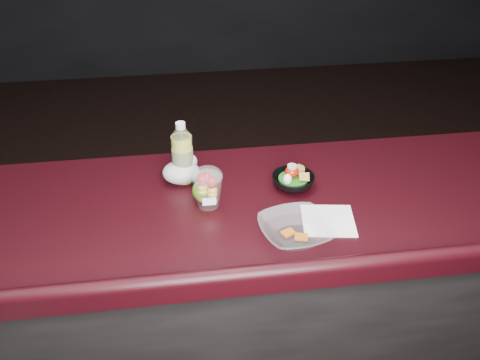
{
  "coord_description": "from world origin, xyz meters",
  "views": [
    {
      "loc": [
        -0.17,
        -1.1,
        2.03
      ],
      "look_at": [
        0.03,
        0.31,
        1.1
      ],
      "focal_mm": 40.0,
      "sensor_mm": 36.0,
      "label": 1
    }
  ],
  "objects_px": {
    "fruit_cup": "(208,187)",
    "snack_bowl": "(293,180)",
    "lemonade_bottle": "(183,157)",
    "green_apple": "(203,191)",
    "takeout_bowl": "(295,231)"
  },
  "relations": [
    {
      "from": "snack_bowl",
      "to": "takeout_bowl",
      "type": "height_order",
      "value": "snack_bowl"
    },
    {
      "from": "fruit_cup",
      "to": "green_apple",
      "type": "bearing_deg",
      "value": 109.67
    },
    {
      "from": "green_apple",
      "to": "snack_bowl",
      "type": "height_order",
      "value": "snack_bowl"
    },
    {
      "from": "lemonade_bottle",
      "to": "fruit_cup",
      "type": "relative_size",
      "value": 1.57
    },
    {
      "from": "fruit_cup",
      "to": "snack_bowl",
      "type": "distance_m",
      "value": 0.3
    },
    {
      "from": "lemonade_bottle",
      "to": "green_apple",
      "type": "bearing_deg",
      "value": -65.98
    },
    {
      "from": "snack_bowl",
      "to": "fruit_cup",
      "type": "bearing_deg",
      "value": -167.03
    },
    {
      "from": "lemonade_bottle",
      "to": "fruit_cup",
      "type": "bearing_deg",
      "value": -66.86
    },
    {
      "from": "fruit_cup",
      "to": "takeout_bowl",
      "type": "relative_size",
      "value": 0.57
    },
    {
      "from": "fruit_cup",
      "to": "snack_bowl",
      "type": "height_order",
      "value": "fruit_cup"
    },
    {
      "from": "takeout_bowl",
      "to": "snack_bowl",
      "type": "bearing_deg",
      "value": 78.93
    },
    {
      "from": "fruit_cup",
      "to": "green_apple",
      "type": "relative_size",
      "value": 1.83
    },
    {
      "from": "fruit_cup",
      "to": "snack_bowl",
      "type": "xyz_separation_m",
      "value": [
        0.29,
        0.07,
        -0.04
      ]
    },
    {
      "from": "green_apple",
      "to": "snack_bowl",
      "type": "relative_size",
      "value": 0.43
    },
    {
      "from": "takeout_bowl",
      "to": "lemonade_bottle",
      "type": "bearing_deg",
      "value": 130.57
    }
  ]
}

